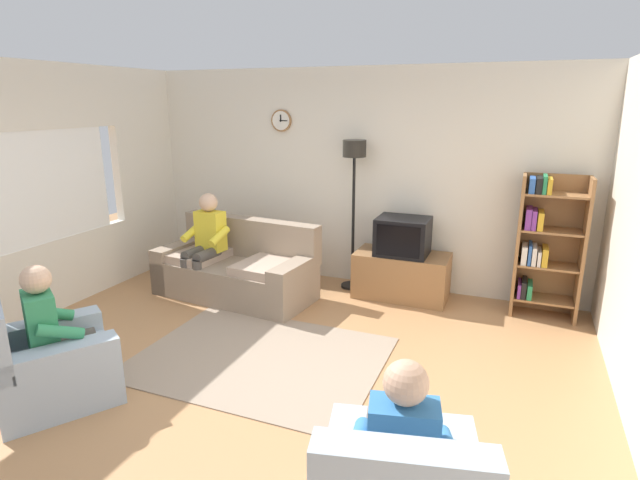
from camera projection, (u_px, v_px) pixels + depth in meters
ground_plane at (260, 375)px, 4.36m from camera, size 12.00×12.00×0.00m
back_wall_assembly at (357, 178)px, 6.38m from camera, size 6.20×0.17×2.70m
left_wall_assembly at (7, 199)px, 5.06m from camera, size 0.12×5.80×2.70m
couch at (237, 271)px, 6.09m from camera, size 1.98×1.07×0.90m
tv_stand at (401, 275)px, 6.04m from camera, size 1.10×0.56×0.55m
tv at (403, 236)px, 5.89m from camera, size 0.60×0.49×0.44m
bookshelf at (545, 243)px, 5.42m from camera, size 0.68×0.36×1.55m
floor_lamp at (354, 174)px, 6.05m from camera, size 0.28×0.28×1.85m
armchair_near_window at (49, 366)px, 3.94m from camera, size 1.15×1.17×0.90m
area_rug at (260, 358)px, 4.65m from camera, size 2.20×1.70×0.01m
person_on_couch at (205, 239)px, 6.01m from camera, size 0.54×0.56×1.24m
person_in_left_armchair at (56, 326)px, 3.91m from camera, size 0.61×0.64×1.12m
person_in_right_armchair at (402, 444)px, 2.56m from camera, size 0.57×0.59×1.12m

